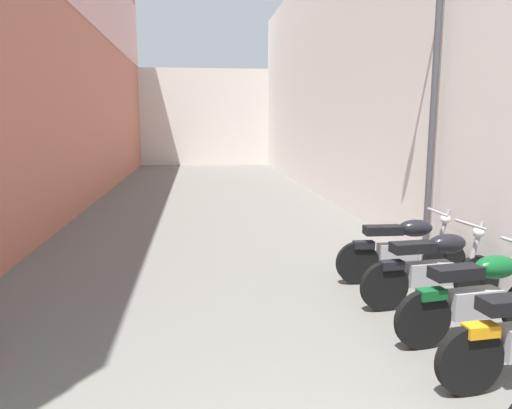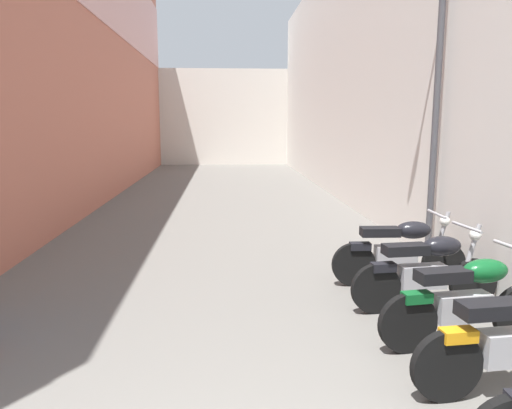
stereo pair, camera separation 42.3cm
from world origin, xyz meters
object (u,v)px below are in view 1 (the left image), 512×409
at_px(motorcycle_fifth, 402,248).
at_px(street_lamp, 429,85).
at_px(motorcycle_fourth, 433,267).
at_px(motorcycle_third, 479,295).

bearing_deg(motorcycle_fifth, street_lamp, 52.80).
height_order(motorcycle_fourth, motorcycle_fifth, same).
bearing_deg(street_lamp, motorcycle_fifth, -127.20).
bearing_deg(motorcycle_third, motorcycle_fourth, 90.00).
bearing_deg(motorcycle_third, street_lamp, 75.97).
height_order(motorcycle_third, street_lamp, street_lamp).
distance_m(motorcycle_third, motorcycle_fourth, 0.98).
height_order(motorcycle_third, motorcycle_fifth, same).
bearing_deg(motorcycle_third, motorcycle_fifth, 90.00).
xyz_separation_m(motorcycle_third, street_lamp, (0.70, 2.81, 2.28)).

